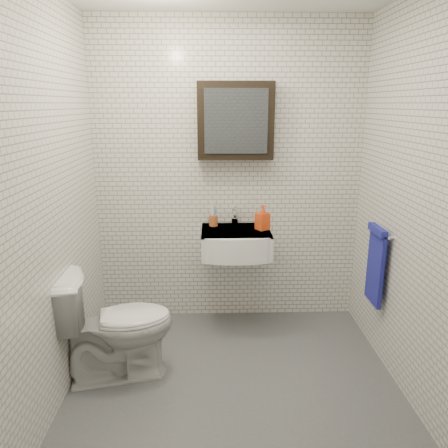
% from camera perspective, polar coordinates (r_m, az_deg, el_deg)
% --- Properties ---
extents(ground, '(2.20, 2.00, 0.01)m').
position_cam_1_polar(ground, '(3.17, 1.28, -19.73)').
color(ground, '#4C4E54').
rests_on(ground, ground).
extents(room_shell, '(2.22, 2.02, 2.51)m').
position_cam_1_polar(room_shell, '(2.62, 1.48, 7.43)').
color(room_shell, silver).
rests_on(room_shell, ground).
extents(washbasin, '(0.55, 0.50, 0.20)m').
position_cam_1_polar(washbasin, '(3.50, 1.58, -2.47)').
color(washbasin, white).
rests_on(washbasin, room_shell).
extents(faucet, '(0.06, 0.20, 0.15)m').
position_cam_1_polar(faucet, '(3.64, 1.43, 0.90)').
color(faucet, silver).
rests_on(faucet, washbasin).
extents(mirror_cabinet, '(0.60, 0.15, 0.60)m').
position_cam_1_polar(mirror_cabinet, '(3.52, 1.52, 13.30)').
color(mirror_cabinet, black).
rests_on(mirror_cabinet, room_shell).
extents(towel_rail, '(0.09, 0.30, 0.58)m').
position_cam_1_polar(towel_rail, '(3.36, 19.22, -4.71)').
color(towel_rail, silver).
rests_on(towel_rail, room_shell).
extents(toothbrush_cup, '(0.08, 0.08, 0.20)m').
position_cam_1_polar(toothbrush_cup, '(3.62, -1.39, 0.52)').
color(toothbrush_cup, '#A55029').
rests_on(toothbrush_cup, washbasin).
extents(soap_bottle, '(0.13, 0.13, 0.20)m').
position_cam_1_polar(soap_bottle, '(3.51, 5.06, 0.87)').
color(soap_bottle, orange).
rests_on(soap_bottle, washbasin).
extents(toilet, '(0.84, 0.59, 0.78)m').
position_cam_1_polar(toilet, '(3.12, -13.97, -12.58)').
color(toilet, white).
rests_on(toilet, ground).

